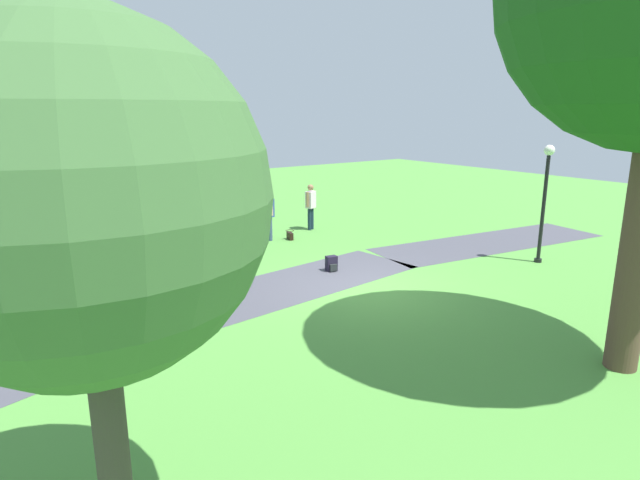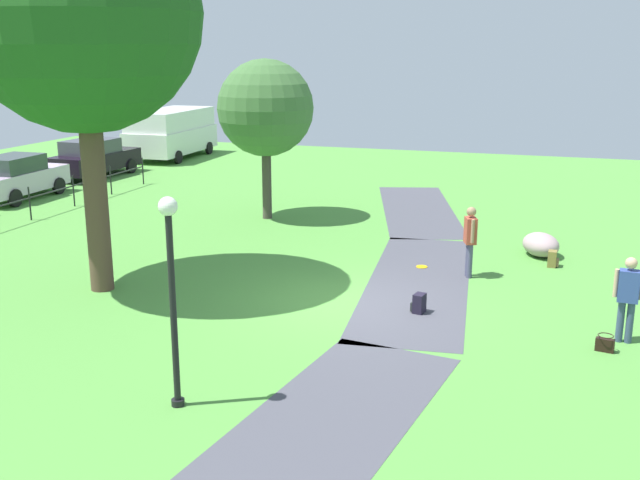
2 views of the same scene
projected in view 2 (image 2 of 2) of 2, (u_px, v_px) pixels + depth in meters
ground_plane at (345, 303)px, 15.81m from camera, size 48.00×48.00×0.00m
footpath_segment_near at (295, 455)px, 9.94m from camera, size 8.23×3.32×0.01m
footpath_segment_mid at (418, 282)px, 17.20m from camera, size 8.20×3.11×0.01m
footpath_segment_far at (418, 209)px, 24.85m from camera, size 8.31×4.38×0.01m
large_shade_tree at (82, 14)px, 15.26m from camera, size 4.94×4.94×8.40m
young_tree_near_path at (265, 108)px, 22.75m from camera, size 2.94×2.94×4.91m
lamp_post at (172, 279)px, 10.82m from camera, size 0.28×0.28×3.21m
lawn_boulder at (541, 245)px, 19.32m from camera, size 1.46×1.28×0.60m
woman_with_handbag at (628, 294)px, 13.51m from camera, size 0.26×0.52×1.61m
man_near_boulder at (470, 237)px, 17.38m from camera, size 0.49×0.35×1.68m
handbag_on_grass at (605, 344)px, 13.28m from camera, size 0.32×0.34×0.31m
backpack_by_boulder at (553, 259)px, 18.38m from camera, size 0.29×0.27×0.40m
spare_backpack_on_lawn at (419, 304)px, 15.21m from camera, size 0.31×0.30×0.40m
frisbee_on_grass at (422, 267)px, 18.38m from camera, size 0.28×0.28×0.02m
parked_sedan_red at (17, 177)px, 26.35m from camera, size 3.90×1.77×1.56m
parked_suv_orange at (94, 157)px, 30.87m from camera, size 4.22×1.98×1.56m
delivery_van at (171, 131)px, 36.10m from camera, size 5.43×2.62×2.30m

